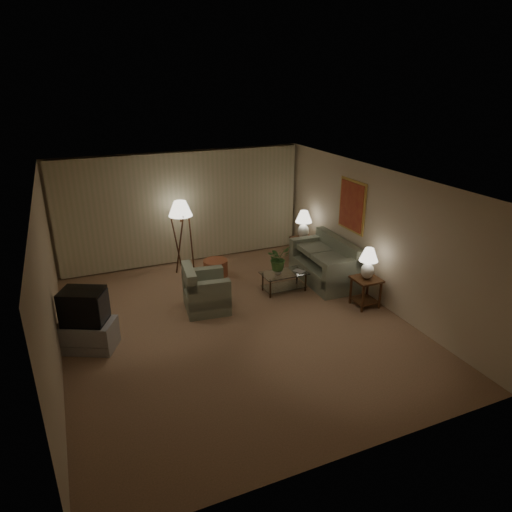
{
  "coord_description": "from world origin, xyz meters",
  "views": [
    {
      "loc": [
        -2.56,
        -6.97,
        4.32
      ],
      "look_at": [
        0.68,
        0.6,
        1.04
      ],
      "focal_mm": 32.0,
      "sensor_mm": 36.0,
      "label": 1
    }
  ],
  "objects_px": {
    "table_lamp_near": "(368,261)",
    "table_lamp_far": "(304,222)",
    "tv_cabinet": "(88,335)",
    "floor_lamp": "(182,235)",
    "side_table_near": "(366,287)",
    "crt_tv": "(84,306)",
    "side_table_far": "(303,245)",
    "vase": "(278,271)",
    "armchair": "(206,292)",
    "sofa": "(324,265)",
    "coffee_table": "(284,279)",
    "ottoman": "(216,268)"
  },
  "relations": [
    {
      "from": "table_lamp_far",
      "to": "ottoman",
      "type": "bearing_deg",
      "value": 179.89
    },
    {
      "from": "tv_cabinet",
      "to": "floor_lamp",
      "type": "relative_size",
      "value": 0.63
    },
    {
      "from": "coffee_table",
      "to": "vase",
      "type": "relative_size",
      "value": 6.27
    },
    {
      "from": "side_table_far",
      "to": "vase",
      "type": "height_order",
      "value": "side_table_far"
    },
    {
      "from": "crt_tv",
      "to": "floor_lamp",
      "type": "distance_m",
      "value": 3.53
    },
    {
      "from": "sofa",
      "to": "ottoman",
      "type": "xyz_separation_m",
      "value": [
        -2.12,
        1.25,
        -0.2
      ]
    },
    {
      "from": "crt_tv",
      "to": "vase",
      "type": "bearing_deg",
      "value": 36.56
    },
    {
      "from": "tv_cabinet",
      "to": "sofa",
      "type": "bearing_deg",
      "value": 35.36
    },
    {
      "from": "sofa",
      "to": "tv_cabinet",
      "type": "height_order",
      "value": "sofa"
    },
    {
      "from": "table_lamp_near",
      "to": "floor_lamp",
      "type": "xyz_separation_m",
      "value": [
        -2.86,
        3.21,
        -0.1
      ]
    },
    {
      "from": "armchair",
      "to": "coffee_table",
      "type": "relative_size",
      "value": 1.09
    },
    {
      "from": "crt_tv",
      "to": "ottoman",
      "type": "bearing_deg",
      "value": 61.34
    },
    {
      "from": "crt_tv",
      "to": "vase",
      "type": "height_order",
      "value": "crt_tv"
    },
    {
      "from": "sofa",
      "to": "table_lamp_far",
      "type": "bearing_deg",
      "value": 175.03
    },
    {
      "from": "side_table_far",
      "to": "crt_tv",
      "type": "relative_size",
      "value": 0.73
    },
    {
      "from": "sofa",
      "to": "armchair",
      "type": "height_order",
      "value": "sofa"
    },
    {
      "from": "armchair",
      "to": "vase",
      "type": "relative_size",
      "value": 6.82
    },
    {
      "from": "side_table_near",
      "to": "table_lamp_far",
      "type": "height_order",
      "value": "table_lamp_far"
    },
    {
      "from": "armchair",
      "to": "floor_lamp",
      "type": "distance_m",
      "value": 2.16
    },
    {
      "from": "coffee_table",
      "to": "floor_lamp",
      "type": "relative_size",
      "value": 0.58
    },
    {
      "from": "side_table_near",
      "to": "side_table_far",
      "type": "distance_m",
      "value": 2.6
    },
    {
      "from": "table_lamp_near",
      "to": "coffee_table",
      "type": "relative_size",
      "value": 0.65
    },
    {
      "from": "floor_lamp",
      "to": "coffee_table",
      "type": "bearing_deg",
      "value": -49.33
    },
    {
      "from": "crt_tv",
      "to": "vase",
      "type": "relative_size",
      "value": 5.34
    },
    {
      "from": "side_table_near",
      "to": "side_table_far",
      "type": "height_order",
      "value": "same"
    },
    {
      "from": "side_table_near",
      "to": "ottoman",
      "type": "height_order",
      "value": "side_table_near"
    },
    {
      "from": "sofa",
      "to": "ottoman",
      "type": "distance_m",
      "value": 2.47
    },
    {
      "from": "table_lamp_far",
      "to": "ottoman",
      "type": "height_order",
      "value": "table_lamp_far"
    },
    {
      "from": "tv_cabinet",
      "to": "floor_lamp",
      "type": "height_order",
      "value": "floor_lamp"
    },
    {
      "from": "floor_lamp",
      "to": "crt_tv",
      "type": "bearing_deg",
      "value": -131.46
    },
    {
      "from": "side_table_far",
      "to": "ottoman",
      "type": "xyz_separation_m",
      "value": [
        -2.27,
        0.0,
        -0.22
      ]
    },
    {
      "from": "table_lamp_near",
      "to": "table_lamp_far",
      "type": "distance_m",
      "value": 2.6
    },
    {
      "from": "coffee_table",
      "to": "sofa",
      "type": "bearing_deg",
      "value": 5.55
    },
    {
      "from": "armchair",
      "to": "floor_lamp",
      "type": "height_order",
      "value": "floor_lamp"
    },
    {
      "from": "table_lamp_near",
      "to": "sofa",
      "type": "bearing_deg",
      "value": 96.34
    },
    {
      "from": "armchair",
      "to": "table_lamp_near",
      "type": "bearing_deg",
      "value": -103.78
    },
    {
      "from": "side_table_near",
      "to": "crt_tv",
      "type": "distance_m",
      "value": 5.24
    },
    {
      "from": "sofa",
      "to": "floor_lamp",
      "type": "bearing_deg",
      "value": -122.57
    },
    {
      "from": "table_lamp_near",
      "to": "tv_cabinet",
      "type": "bearing_deg",
      "value": 173.82
    },
    {
      "from": "tv_cabinet",
      "to": "floor_lamp",
      "type": "xyz_separation_m",
      "value": [
        2.34,
        2.65,
        0.63
      ]
    },
    {
      "from": "crt_tv",
      "to": "floor_lamp",
      "type": "xyz_separation_m",
      "value": [
        2.34,
        2.65,
        0.09
      ]
    },
    {
      "from": "vase",
      "to": "sofa",
      "type": "bearing_deg",
      "value": 4.85
    },
    {
      "from": "side_table_far",
      "to": "table_lamp_near",
      "type": "distance_m",
      "value": 2.66
    },
    {
      "from": "tv_cabinet",
      "to": "ottoman",
      "type": "relative_size",
      "value": 1.89
    },
    {
      "from": "ottoman",
      "to": "vase",
      "type": "bearing_deg",
      "value": -55.27
    },
    {
      "from": "table_lamp_far",
      "to": "tv_cabinet",
      "type": "relative_size",
      "value": 0.66
    },
    {
      "from": "table_lamp_far",
      "to": "side_table_near",
      "type": "bearing_deg",
      "value": -90.0
    },
    {
      "from": "armchair",
      "to": "side_table_near",
      "type": "height_order",
      "value": "armchair"
    },
    {
      "from": "vase",
      "to": "armchair",
      "type": "bearing_deg",
      "value": -175.24
    },
    {
      "from": "sofa",
      "to": "crt_tv",
      "type": "bearing_deg",
      "value": -79.27
    }
  ]
}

